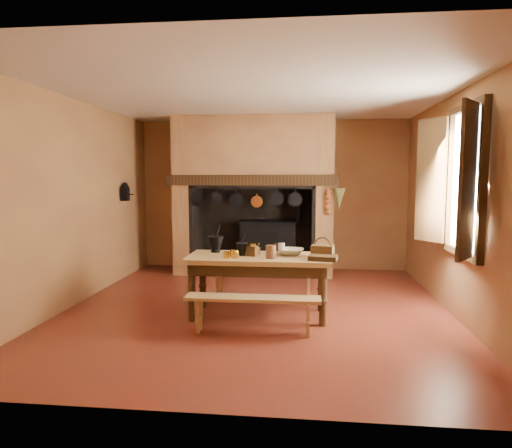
# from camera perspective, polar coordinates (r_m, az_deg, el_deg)

# --- Properties ---
(floor) EXTENTS (5.50, 5.50, 0.00)m
(floor) POSITION_cam_1_polar(r_m,az_deg,el_deg) (6.19, 0.16, -10.48)
(floor) COLOR maroon
(floor) RESTS_ON ground
(ceiling) EXTENTS (5.50, 5.50, 0.00)m
(ceiling) POSITION_cam_1_polar(r_m,az_deg,el_deg) (6.03, 0.16, 15.98)
(ceiling) COLOR silver
(ceiling) RESTS_ON back_wall
(back_wall) EXTENTS (5.00, 0.02, 2.80)m
(back_wall) POSITION_cam_1_polar(r_m,az_deg,el_deg) (8.68, 2.08, 3.63)
(back_wall) COLOR #9C713E
(back_wall) RESTS_ON floor
(wall_left) EXTENTS (0.02, 5.50, 2.80)m
(wall_left) POSITION_cam_1_polar(r_m,az_deg,el_deg) (6.69, -21.68, 2.53)
(wall_left) COLOR #9C713E
(wall_left) RESTS_ON floor
(wall_right) EXTENTS (0.02, 5.50, 2.80)m
(wall_right) POSITION_cam_1_polar(r_m,az_deg,el_deg) (6.20, 23.81, 2.21)
(wall_right) COLOR #9C713E
(wall_right) RESTS_ON floor
(wall_front) EXTENTS (5.00, 0.02, 2.80)m
(wall_front) POSITION_cam_1_polar(r_m,az_deg,el_deg) (3.23, -4.98, -0.26)
(wall_front) COLOR #9C713E
(wall_front) RESTS_ON floor
(chimney_breast) EXTENTS (2.95, 0.96, 2.80)m
(chimney_breast) POSITION_cam_1_polar(r_m,az_deg,el_deg) (8.26, -0.22, 6.37)
(chimney_breast) COLOR #9C713E
(chimney_breast) RESTS_ON floor
(iron_range) EXTENTS (1.12, 0.55, 1.60)m
(iron_range) POSITION_cam_1_polar(r_m,az_deg,el_deg) (8.47, 1.62, -2.65)
(iron_range) COLOR black
(iron_range) RESTS_ON floor
(hearth_pans) EXTENTS (0.51, 0.62, 0.20)m
(hearth_pans) POSITION_cam_1_polar(r_m,az_deg,el_deg) (8.46, -5.36, -5.37)
(hearth_pans) COLOR gold
(hearth_pans) RESTS_ON floor
(hanging_pans) EXTENTS (1.92, 0.29, 0.27)m
(hanging_pans) POSITION_cam_1_polar(r_m,az_deg,el_deg) (7.78, -0.92, 3.07)
(hanging_pans) COLOR black
(hanging_pans) RESTS_ON chimney_breast
(onion_string) EXTENTS (0.12, 0.10, 0.46)m
(onion_string) POSITION_cam_1_polar(r_m,az_deg,el_deg) (7.71, 8.99, 2.75)
(onion_string) COLOR #B75021
(onion_string) RESTS_ON chimney_breast
(herb_bunch) EXTENTS (0.20, 0.20, 0.35)m
(herb_bunch) POSITION_cam_1_polar(r_m,az_deg,el_deg) (7.72, 10.34, 3.10)
(herb_bunch) COLOR #5D6530
(herb_bunch) RESTS_ON chimney_breast
(window) EXTENTS (0.39, 1.75, 1.76)m
(window) POSITION_cam_1_polar(r_m,az_deg,el_deg) (5.77, 23.69, 4.96)
(window) COLOR white
(window) RESTS_ON wall_right
(wall_coffee_mill) EXTENTS (0.23, 0.16, 0.31)m
(wall_coffee_mill) POSITION_cam_1_polar(r_m,az_deg,el_deg) (8.05, -16.05, 4.05)
(wall_coffee_mill) COLOR black
(wall_coffee_mill) RESTS_ON wall_left
(work_table) EXTENTS (1.77, 0.79, 0.77)m
(work_table) POSITION_cam_1_polar(r_m,az_deg,el_deg) (5.71, 0.36, -5.19)
(work_table) COLOR tan
(work_table) RESTS_ON floor
(bench_front) EXTENTS (1.51, 0.26, 0.42)m
(bench_front) POSITION_cam_1_polar(r_m,az_deg,el_deg) (5.15, -0.41, -10.21)
(bench_front) COLOR tan
(bench_front) RESTS_ON floor
(bench_back) EXTENTS (1.54, 0.27, 0.43)m
(bench_back) POSITION_cam_1_polar(r_m,az_deg,el_deg) (6.39, 0.94, -6.94)
(bench_back) COLOR tan
(bench_back) RESTS_ON floor
(mortar_large) EXTENTS (0.21, 0.21, 0.35)m
(mortar_large) POSITION_cam_1_polar(r_m,az_deg,el_deg) (5.96, -5.07, -2.42)
(mortar_large) COLOR black
(mortar_large) RESTS_ON work_table
(mortar_small) EXTENTS (0.16, 0.16, 0.27)m
(mortar_small) POSITION_cam_1_polar(r_m,az_deg,el_deg) (5.71, -1.75, -3.06)
(mortar_small) COLOR black
(mortar_small) RESTS_ON work_table
(coffee_grinder) EXTENTS (0.18, 0.15, 0.19)m
(coffee_grinder) POSITION_cam_1_polar(r_m,az_deg,el_deg) (5.69, -0.46, -3.27)
(coffee_grinder) COLOR #3A2512
(coffee_grinder) RESTS_ON work_table
(brass_mug_a) EXTENTS (0.07, 0.07, 0.08)m
(brass_mug_a) POSITION_cam_1_polar(r_m,az_deg,el_deg) (5.53, -3.72, -3.87)
(brass_mug_a) COLOR gold
(brass_mug_a) RESTS_ON work_table
(brass_mug_b) EXTENTS (0.09, 0.09, 0.09)m
(brass_mug_b) POSITION_cam_1_polar(r_m,az_deg,el_deg) (5.78, 0.14, -3.38)
(brass_mug_b) COLOR gold
(brass_mug_b) RESTS_ON work_table
(mixing_bowl) EXTENTS (0.36, 0.36, 0.08)m
(mixing_bowl) POSITION_cam_1_polar(r_m,az_deg,el_deg) (5.77, 4.38, -3.48)
(mixing_bowl) COLOR #BFB693
(mixing_bowl) RESTS_ON work_table
(stoneware_crock) EXTENTS (0.15, 0.15, 0.16)m
(stoneware_crock) POSITION_cam_1_polar(r_m,az_deg,el_deg) (5.51, 1.88, -3.50)
(stoneware_crock) COLOR brown
(stoneware_crock) RESTS_ON work_table
(glass_jar) EXTENTS (0.09, 0.09, 0.15)m
(glass_jar) POSITION_cam_1_polar(r_m,az_deg,el_deg) (5.75, 3.17, -3.14)
(glass_jar) COLOR beige
(glass_jar) RESTS_ON work_table
(wicker_basket) EXTENTS (0.30, 0.24, 0.25)m
(wicker_basket) POSITION_cam_1_polar(r_m,az_deg,el_deg) (5.64, 8.33, -3.30)
(wicker_basket) COLOR #472F15
(wicker_basket) RESTS_ON work_table
(wooden_tray) EXTENTS (0.37, 0.29, 0.06)m
(wooden_tray) POSITION_cam_1_polar(r_m,az_deg,el_deg) (5.46, 8.39, -4.18)
(wooden_tray) COLOR #3A2512
(wooden_tray) RESTS_ON work_table
(brass_cup) EXTENTS (0.15, 0.15, 0.09)m
(brass_cup) POSITION_cam_1_polar(r_m,az_deg,el_deg) (5.53, -2.71, -3.80)
(brass_cup) COLOR gold
(brass_cup) RESTS_ON work_table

